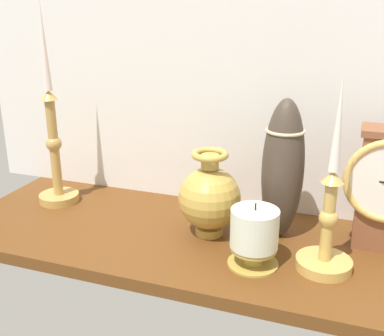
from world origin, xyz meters
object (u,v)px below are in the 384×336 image
(candlestick_tall_center, at_px, (54,146))
(brass_vase_bulbous, at_px, (210,197))
(pillar_candle_front, at_px, (254,235))
(tall_ceramic_vase, at_px, (283,169))
(candlestick_tall_left, at_px, (328,225))

(candlestick_tall_center, bearing_deg, brass_vase_bulbous, -5.88)
(brass_vase_bulbous, distance_m, pillar_candle_front, 0.14)
(tall_ceramic_vase, bearing_deg, candlestick_tall_left, -45.76)
(candlestick_tall_center, xyz_separation_m, brass_vase_bulbous, (0.37, -0.04, -0.05))
(pillar_candle_front, distance_m, tall_ceramic_vase, 0.15)
(candlestick_tall_left, relative_size, brass_vase_bulbous, 1.98)
(candlestick_tall_left, xyz_separation_m, pillar_candle_front, (-0.12, -0.03, -0.03))
(candlestick_tall_center, xyz_separation_m, tall_ceramic_vase, (0.50, 0.00, 0.01))
(candlestick_tall_left, height_order, candlestick_tall_center, candlestick_tall_center)
(candlestick_tall_left, xyz_separation_m, candlestick_tall_center, (-0.60, 0.10, 0.05))
(brass_vase_bulbous, bearing_deg, candlestick_tall_left, -14.26)
(brass_vase_bulbous, xyz_separation_m, tall_ceramic_vase, (0.13, 0.04, 0.06))
(candlestick_tall_left, bearing_deg, tall_ceramic_vase, 134.24)
(candlestick_tall_center, xyz_separation_m, pillar_candle_front, (0.48, -0.12, -0.07))
(candlestick_tall_left, relative_size, candlestick_tall_center, 0.76)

